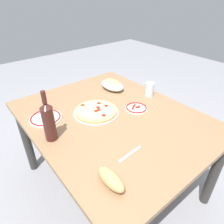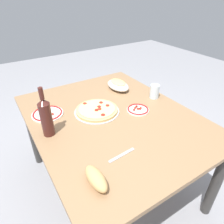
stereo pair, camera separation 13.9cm
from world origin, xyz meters
The scene contains 10 objects.
ground_plane centered at (0.00, 0.00, 0.00)m, with size 8.00×8.00×0.00m, color gray.
dining_table centered at (0.00, 0.00, 0.61)m, with size 1.33×1.06×0.71m.
pepperoni_pizza centered at (0.10, 0.07, 0.72)m, with size 0.32×0.32×0.03m.
baked_pasta_dish centered at (0.33, -0.27, 0.75)m, with size 0.24×0.15×0.08m.
wine_bottle centered at (0.03, 0.43, 0.84)m, with size 0.07×0.07×0.31m.
water_glass centered at (0.05, -0.43, 0.76)m, with size 0.07×0.07×0.11m, color silver.
side_plate_near centered at (0.25, 0.38, 0.72)m, with size 0.22×0.22×0.02m.
side_plate_far centered at (-0.04, -0.19, 0.72)m, with size 0.16×0.16×0.02m.
bread_loaf centered at (-0.44, 0.36, 0.74)m, with size 0.17×0.07×0.06m, color tan.
fork_right centered at (-0.36, 0.16, 0.71)m, with size 0.17×0.02×0.01m, color #B7B7BC.
Camera 2 is at (-1.00, 0.63, 1.48)m, focal length 32.27 mm.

